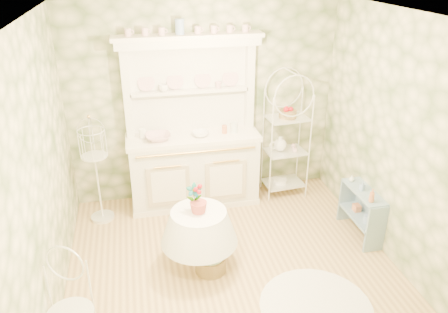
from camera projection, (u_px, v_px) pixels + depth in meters
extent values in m
plane|color=tan|center=(233.00, 268.00, 4.87)|extent=(3.60, 3.60, 0.00)
plane|color=white|center=(236.00, 17.00, 3.72)|extent=(3.60, 3.60, 0.00)
plane|color=beige|center=(42.00, 177.00, 3.96)|extent=(3.60, 3.60, 0.00)
plane|color=beige|center=(399.00, 144.00, 4.64)|extent=(3.60, 3.60, 0.00)
plane|color=beige|center=(204.00, 103.00, 5.89)|extent=(3.60, 3.60, 0.00)
plane|color=beige|center=(301.00, 282.00, 2.70)|extent=(3.60, 3.60, 0.00)
cube|color=white|center=(193.00, 126.00, 5.69)|extent=(1.87, 0.61, 2.29)
cube|color=white|center=(286.00, 137.00, 6.05)|extent=(0.58, 0.44, 1.75)
cube|color=#7C9AAF|center=(361.00, 212.00, 5.33)|extent=(0.33, 0.75, 0.63)
cylinder|color=white|center=(199.00, 238.00, 4.75)|extent=(0.78, 0.78, 0.75)
cube|color=white|center=(69.00, 310.00, 3.64)|extent=(0.60, 0.60, 0.99)
cube|color=white|center=(96.00, 170.00, 5.48)|extent=(0.38, 0.38, 1.42)
cylinder|color=#957B4C|center=(210.00, 261.00, 4.79)|extent=(0.44, 0.44, 0.24)
cylinder|color=white|center=(316.00, 306.00, 4.34)|extent=(1.19, 1.19, 0.01)
imported|color=white|center=(158.00, 139.00, 5.60)|extent=(0.33, 0.33, 0.08)
imported|color=white|center=(201.00, 136.00, 5.72)|extent=(0.28, 0.28, 0.07)
imported|color=white|center=(164.00, 89.00, 5.57)|extent=(0.14, 0.14, 0.09)
imported|color=white|center=(218.00, 86.00, 5.70)|extent=(0.10, 0.10, 0.09)
imported|color=#3F7238|center=(194.00, 199.00, 4.57)|extent=(0.18, 0.13, 0.31)
imported|color=#C57146|center=(372.00, 197.00, 4.95)|extent=(0.08, 0.08, 0.16)
imported|color=#809ECC|center=(362.00, 187.00, 5.20)|extent=(0.07, 0.07, 0.11)
imported|color=silver|center=(351.00, 179.00, 5.41)|extent=(0.09, 0.09, 0.09)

